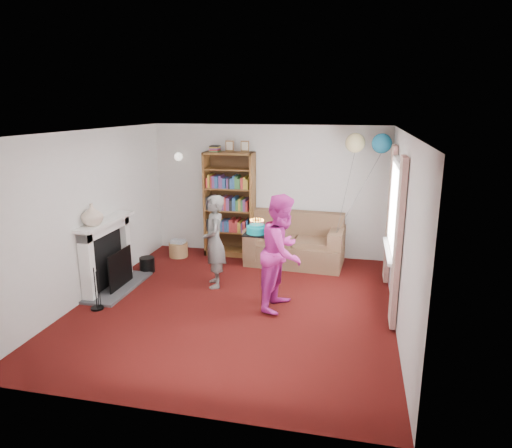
% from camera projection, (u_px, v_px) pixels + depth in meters
% --- Properties ---
extents(ground, '(5.00, 5.00, 0.00)m').
position_uv_depth(ground, '(235.00, 304.00, 6.71)').
color(ground, '#350908').
rests_on(ground, ground).
extents(wall_back, '(4.50, 0.02, 2.50)m').
position_uv_depth(wall_back, '(268.00, 191.00, 8.77)').
color(wall_back, silver).
rests_on(wall_back, ground).
extents(wall_left, '(0.02, 5.00, 2.50)m').
position_uv_depth(wall_left, '(89.00, 214.00, 6.87)').
color(wall_left, silver).
rests_on(wall_left, ground).
extents(wall_right, '(0.02, 5.00, 2.50)m').
position_uv_depth(wall_right, '(402.00, 232.00, 5.92)').
color(wall_right, silver).
rests_on(wall_right, ground).
extents(ceiling, '(4.50, 5.00, 0.01)m').
position_uv_depth(ceiling, '(233.00, 131.00, 6.08)').
color(ceiling, white).
rests_on(ceiling, wall_back).
extents(fireplace, '(0.55, 1.80, 1.12)m').
position_uv_depth(fireplace, '(110.00, 258.00, 7.20)').
color(fireplace, '#3F3F42').
rests_on(fireplace, ground).
extents(window_bay, '(0.14, 2.02, 2.20)m').
position_uv_depth(window_bay, '(394.00, 224.00, 6.51)').
color(window_bay, white).
rests_on(window_bay, ground).
extents(wall_sconce, '(0.16, 0.23, 0.16)m').
position_uv_depth(wall_sconce, '(179.00, 157.00, 8.84)').
color(wall_sconce, gold).
rests_on(wall_sconce, ground).
extents(bookcase, '(0.95, 0.42, 2.21)m').
position_uv_depth(bookcase, '(230.00, 205.00, 8.79)').
color(bookcase, '#472B14').
rests_on(bookcase, ground).
extents(sofa, '(1.73, 0.92, 0.92)m').
position_uv_depth(sofa, '(296.00, 244.00, 8.45)').
color(sofa, brown).
rests_on(sofa, ground).
extents(wicker_basket, '(0.36, 0.36, 0.33)m').
position_uv_depth(wicker_basket, '(178.00, 249.00, 8.82)').
color(wicker_basket, '#9C7748').
rests_on(wicker_basket, ground).
extents(person_striped, '(0.53, 0.64, 1.49)m').
position_uv_depth(person_striped, '(214.00, 242.00, 7.24)').
color(person_striped, black).
rests_on(person_striped, ground).
extents(person_magenta, '(0.77, 0.91, 1.66)m').
position_uv_depth(person_magenta, '(282.00, 252.00, 6.44)').
color(person_magenta, '#C22690').
rests_on(person_magenta, ground).
extents(birthday_cake, '(0.36, 0.36, 0.22)m').
position_uv_depth(birthday_cake, '(257.00, 230.00, 6.58)').
color(birthday_cake, black).
rests_on(birthday_cake, ground).
extents(balloons, '(0.85, 0.47, 1.72)m').
position_uv_depth(balloons, '(368.00, 143.00, 7.75)').
color(balloons, '#3F3F3F').
rests_on(balloons, ground).
extents(mantel_vase, '(0.36, 0.36, 0.33)m').
position_uv_depth(mantel_vase, '(92.00, 215.00, 6.69)').
color(mantel_vase, beige).
rests_on(mantel_vase, fireplace).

